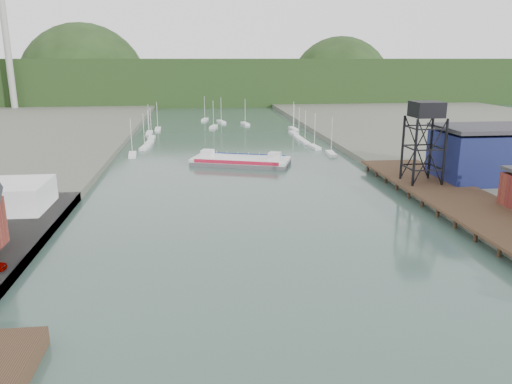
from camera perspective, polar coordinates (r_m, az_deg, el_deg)
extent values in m
plane|color=#29403A|center=(44.88, 7.18, -20.87)|extent=(600.00, 600.00, 0.00)
cube|color=black|center=(95.79, 22.55, -0.86)|extent=(14.00, 70.00, 0.50)
cylinder|color=black|center=(93.32, 19.26, -1.65)|extent=(0.60, 0.60, 2.20)
cylinder|color=black|center=(99.11, 25.52, -1.34)|extent=(0.60, 0.60, 2.20)
cylinder|color=black|center=(100.78, 17.72, 4.27)|extent=(0.50, 0.50, 13.00)
cylinder|color=black|center=(103.39, 20.76, 4.26)|extent=(0.50, 0.50, 13.00)
cylinder|color=black|center=(106.18, 16.41, 4.89)|extent=(0.50, 0.50, 13.00)
cylinder|color=black|center=(108.66, 19.33, 4.87)|extent=(0.50, 0.50, 13.00)
cube|color=black|center=(103.67, 18.93, 8.93)|extent=(5.50, 5.50, 3.00)
cube|color=#0D173A|center=(113.91, 24.91, 3.70)|extent=(20.00, 14.00, 10.00)
cube|color=#2D2D33|center=(113.04, 25.24, 6.63)|extent=(20.50, 14.50, 0.80)
cube|color=silver|center=(142.61, -13.94, 4.13)|extent=(2.67, 7.65, 0.90)
cube|color=silver|center=(153.51, -12.59, 4.97)|extent=(2.81, 7.67, 0.90)
cube|color=silver|center=(162.16, -12.10, 5.52)|extent=(2.35, 7.59, 0.90)
cube|color=silver|center=(171.92, -11.84, 6.06)|extent=(2.01, 7.50, 0.90)
cube|color=silver|center=(184.15, -12.09, 6.62)|extent=(2.00, 7.50, 0.90)
cube|color=silver|center=(193.66, -11.15, 7.07)|extent=(2.16, 7.54, 0.90)
cube|color=silver|center=(141.60, 8.57, 4.33)|extent=(2.53, 7.62, 0.90)
cube|color=silver|center=(152.02, 6.68, 5.13)|extent=(2.76, 7.67, 0.90)
cube|color=silver|center=(160.24, 5.61, 5.67)|extent=(2.22, 7.56, 0.90)
cube|color=silver|center=(168.89, 4.90, 6.16)|extent=(2.18, 7.54, 0.90)
cube|color=silver|center=(179.73, 4.32, 6.71)|extent=(2.46, 7.61, 0.90)
cube|color=silver|center=(191.41, 4.28, 7.22)|extent=(2.48, 7.61, 0.90)
cube|color=silver|center=(196.98, -4.88, 7.43)|extent=(3.78, 7.76, 0.90)
cube|color=silver|center=(205.74, -1.25, 7.80)|extent=(3.31, 7.74, 0.90)
cube|color=silver|center=(213.00, -3.99, 8.02)|extent=(3.76, 7.76, 0.90)
cube|color=silver|center=(220.72, -5.87, 8.22)|extent=(3.40, 7.74, 0.90)
cylinder|color=#9B9B96|center=(285.62, -26.51, 14.28)|extent=(3.20, 3.20, 60.00)
cube|color=black|center=(335.61, -5.23, 12.54)|extent=(500.00, 120.00, 28.00)
sphere|color=black|center=(343.01, -18.95, 11.20)|extent=(80.00, 80.00, 80.00)
sphere|color=black|center=(359.78, 9.53, 11.61)|extent=(70.00, 70.00, 70.00)
cube|color=#4E4F51|center=(127.30, -1.76, 3.36)|extent=(26.24, 17.22, 0.98)
cube|color=silver|center=(127.13, -1.76, 3.75)|extent=(26.24, 17.22, 0.78)
cube|color=#B61431|center=(122.42, -2.33, 3.39)|extent=(20.32, 7.19, 0.88)
cube|color=navy|center=(131.78, -1.24, 4.24)|extent=(20.32, 7.19, 0.88)
cube|color=silver|center=(129.31, -5.55, 4.40)|extent=(3.73, 3.73, 1.95)
cube|color=silver|center=(125.07, 2.14, 4.10)|extent=(3.73, 3.73, 1.95)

